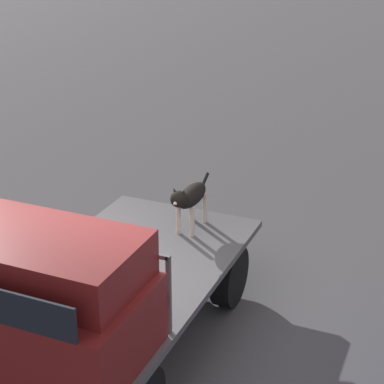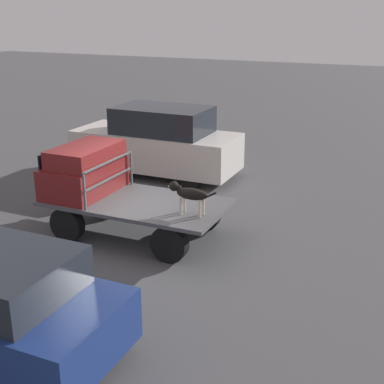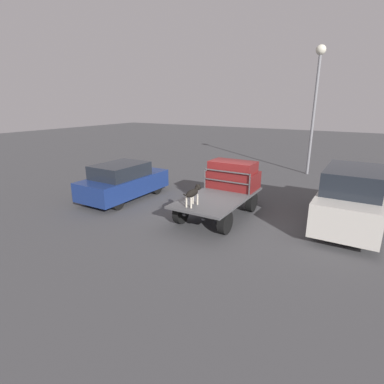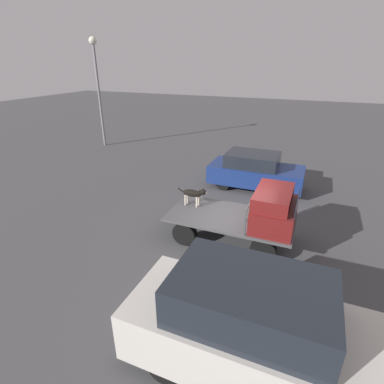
% 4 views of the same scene
% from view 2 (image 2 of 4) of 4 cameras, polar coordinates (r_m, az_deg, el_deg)
% --- Properties ---
extents(ground_plane, '(80.00, 80.00, 0.00)m').
position_cam_2_polar(ground_plane, '(12.04, -5.82, -4.59)').
color(ground_plane, '#474749').
extents(flatbed_truck, '(3.98, 2.05, 0.83)m').
position_cam_2_polar(flatbed_truck, '(11.81, -5.92, -1.91)').
color(flatbed_truck, black).
rests_on(flatbed_truck, ground).
extents(truck_cab, '(1.20, 1.93, 1.11)m').
position_cam_2_polar(truck_cab, '(12.25, -11.37, 2.28)').
color(truck_cab, maroon).
rests_on(truck_cab, flatbed_truck).
extents(truck_headboard, '(0.04, 1.93, 0.82)m').
position_cam_2_polar(truck_headboard, '(11.89, -8.84, 2.02)').
color(truck_headboard, '#4C4C4F').
rests_on(truck_headboard, flatbed_truck).
extents(dog, '(1.07, 0.24, 0.69)m').
position_cam_2_polar(dog, '(10.76, -0.40, -0.17)').
color(dog, beige).
rests_on(dog, flatbed_truck).
extents(parked_pickup_far, '(4.95, 1.93, 2.07)m').
position_cam_2_polar(parked_pickup_far, '(16.05, -3.69, 5.34)').
color(parked_pickup_far, black).
rests_on(parked_pickup_far, ground).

